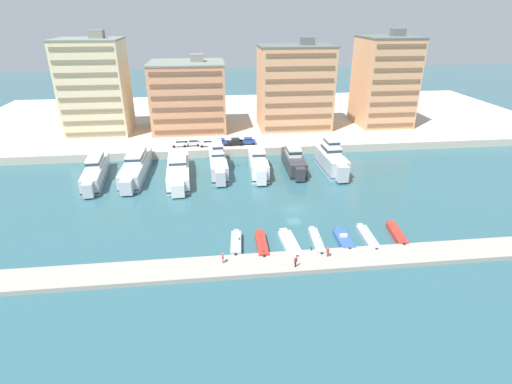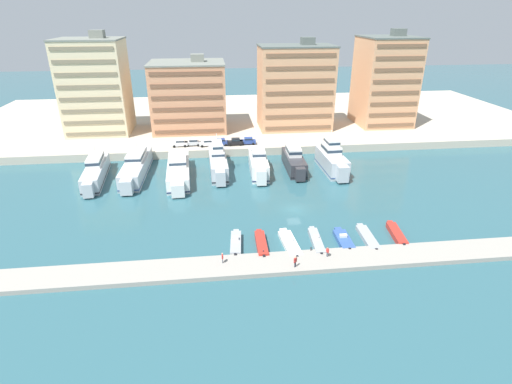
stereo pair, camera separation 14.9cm
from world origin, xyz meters
name	(u,v)px [view 1 (the left image)]	position (x,y,z in m)	size (l,w,h in m)	color
ground_plane	(294,210)	(0.00, 0.00, 0.00)	(400.00, 400.00, 0.00)	#2D5B66
quay_promenade	(255,118)	(0.00, 65.84, 1.00)	(180.00, 70.00, 2.00)	#BCB29E
pier_dock	(318,261)	(0.00, -17.40, 0.36)	(120.00, 5.25, 0.71)	#9E998E
yacht_silver_far_left	(95,171)	(-40.18, 19.09, 2.04)	(5.13, 20.39, 6.84)	silver
yacht_silver_left	(136,167)	(-31.87, 20.91, 2.05)	(4.79, 22.92, 6.79)	silver
yacht_white_mid_left	(178,170)	(-22.35, 18.32, 1.86)	(5.62, 22.00, 6.40)	white
yacht_silver_center_left	(218,161)	(-13.53, 21.21, 2.42)	(4.21, 19.21, 8.39)	silver
yacht_white_center	(258,164)	(-4.44, 18.98, 2.21)	(4.27, 15.91, 7.16)	white
yacht_charcoal_center_right	(294,161)	(4.04, 20.38, 2.08)	(4.06, 16.00, 6.95)	#333338
yacht_silver_mid_right	(332,160)	(12.54, 18.64, 2.69)	(4.65, 16.08, 9.09)	silver
motorboat_grey_far_left	(236,243)	(-11.70, -11.36, 0.52)	(2.17, 7.53, 1.59)	#9EA3A8
motorboat_red_left	(261,244)	(-7.75, -12.08, 0.52)	(1.69, 7.94, 1.04)	red
motorboat_white_mid_left	(290,243)	(-3.23, -12.17, 0.37)	(2.71, 8.77, 1.17)	white
motorboat_grey_center_left	(316,241)	(1.10, -12.07, 0.44)	(1.94, 8.42, 1.26)	#9EA3A8
motorboat_blue_center	(344,239)	(5.58, -12.00, 0.39)	(2.23, 6.94, 1.20)	#33569E
motorboat_grey_center_right	(368,237)	(9.67, -11.84, 0.37)	(2.02, 8.40, 0.82)	#9EA3A8
motorboat_red_mid_right	(396,234)	(14.74, -11.42, 0.48)	(2.37, 7.76, 0.95)	red
car_white_far_left	(180,143)	(-22.92, 34.62, 2.97)	(4.12, 1.96, 1.80)	white
car_silver_left	(193,142)	(-19.52, 34.93, 2.97)	(4.12, 1.96, 1.80)	#B7BCC1
car_white_mid_left	(207,143)	(-15.90, 34.04, 2.97)	(4.17, 2.06, 1.80)	white
car_blue_center_left	(220,142)	(-12.52, 34.31, 2.97)	(4.18, 2.09, 1.80)	#28428E
car_black_center	(235,141)	(-8.69, 34.17, 2.97)	(4.13, 1.98, 1.80)	black
car_blue_center_right	(248,141)	(-5.35, 34.48, 2.97)	(4.17, 2.06, 1.80)	#28428E
apartment_block_far_left	(95,87)	(-45.84, 51.04, 14.69)	(17.12, 14.77, 27.26)	beige
apartment_block_left	(188,96)	(-20.69, 51.79, 11.51)	(20.87, 17.45, 20.94)	tan
apartment_block_mid_left	(295,87)	(9.83, 49.81, 13.66)	(20.91, 13.40, 25.21)	tan
apartment_block_center_left	(384,81)	(37.22, 51.31, 14.67)	(15.39, 16.60, 27.23)	tan
pedestrian_near_edge	(296,261)	(-3.78, -18.97, 1.75)	(0.52, 0.50, 1.75)	#282D3D
pedestrian_mid_deck	(328,251)	(1.47, -16.93, 1.66)	(0.36, 0.58, 1.60)	#4C515B
pedestrian_far_side	(223,257)	(-13.97, -16.75, 1.69)	(0.23, 0.64, 1.66)	#4C515B
bollard_west	(264,252)	(-7.81, -15.02, 1.04)	(0.20, 0.20, 0.61)	#2D2D33
bollard_west_mid	(311,248)	(-0.50, -15.02, 1.04)	(0.20, 0.20, 0.61)	#2D2D33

